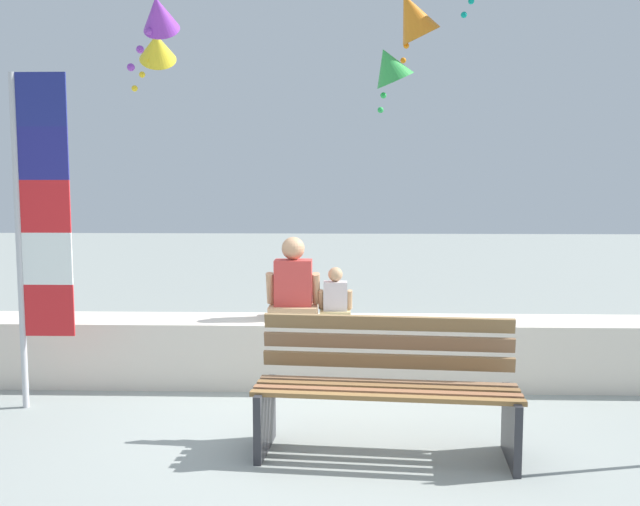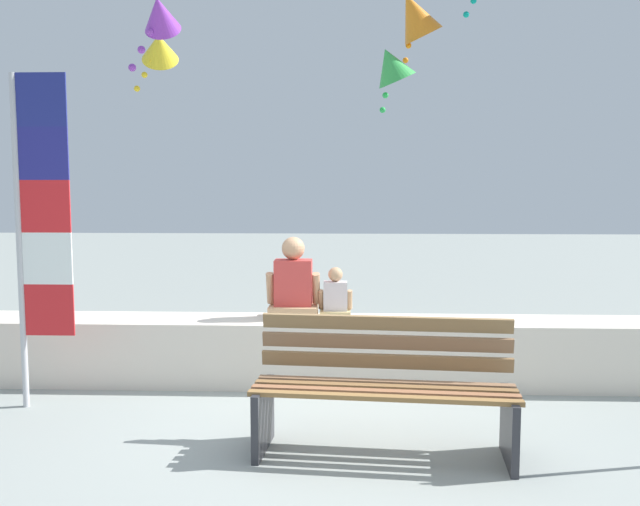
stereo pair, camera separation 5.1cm
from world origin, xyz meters
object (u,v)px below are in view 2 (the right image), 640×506
Objects in this scene: park_bench at (384,390)px; flag_banner at (37,219)px; person_adult at (293,287)px; kite_orange at (415,15)px; kite_yellow at (159,48)px; person_child at (335,298)px; kite_purple at (159,15)px; kite_green at (391,65)px.

flag_banner is (-2.70, 0.81, 1.10)m from park_bench.
flag_banner is (-1.96, -0.81, 0.65)m from person_adult.
kite_orange is 1.30× the size of kite_yellow.
person_child is at bearing -51.49° from kite_yellow.
kite_orange is 1.37× the size of kite_purple.
person_adult is at bearing -112.65° from kite_orange.
kite_purple reaches higher than flag_banner.
kite_orange is at bearing 50.31° from kite_green.
kite_purple reaches higher than person_adult.
flag_banner is 5.10m from kite_green.
person_child is at bearing 19.02° from flag_banner.
park_bench is at bearing -59.33° from kite_yellow.
person_child is 3.92m from kite_green.
kite_green is (-0.33, -0.40, -0.72)m from kite_orange.
kite_yellow reaches higher than flag_banner.
park_bench is at bearing -65.55° from person_adult.
person_adult reaches higher than park_bench.
kite_green is at bearing -1.65° from kite_yellow.
kite_orange is 3.66m from kite_purple.
kite_green reaches higher than park_bench.
kite_purple is at bearing -141.30° from kite_orange.
kite_green is (3.01, 3.71, 1.80)m from flag_banner.
kite_yellow is (-3.37, -0.31, -0.46)m from kite_orange.
park_bench is 6.22m from kite_yellow.
person_adult is 0.40m from person_child.
person_child is 4.74m from kite_yellow.
kite_orange is (0.64, 4.92, 3.62)m from park_bench.
person_adult is at bearing 114.45° from park_bench.
kite_orange reaches higher than kite_purple.
kite_yellow reaches higher than park_bench.
kite_yellow is at bearing -174.71° from kite_orange.
flag_banner reaches higher than person_adult.
kite_purple reaches higher than park_bench.
person_adult is at bearing 22.37° from flag_banner.
kite_purple is at bearing 129.47° from park_bench.
park_bench is 1.84m from person_adult.
person_child is at bearing 0.05° from person_adult.
kite_purple reaches higher than person_child.
kite_green is (0.31, 4.52, 2.90)m from park_bench.
kite_orange is (3.34, 4.11, 2.52)m from flag_banner.
person_child is 4.75m from kite_orange.
person_child reaches higher than park_bench.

